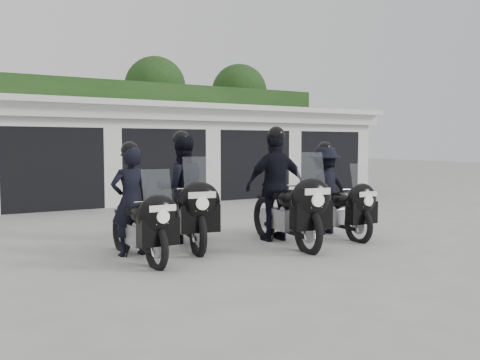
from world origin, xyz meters
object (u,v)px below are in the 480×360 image
police_bike_a (137,211)px  police_bike_b (184,195)px  police_bike_d (330,194)px  police_bike_c (281,192)px

police_bike_a → police_bike_b: police_bike_b is taller
police_bike_b → police_bike_d: 2.86m
police_bike_b → police_bike_c: police_bike_c is taller
police_bike_b → police_bike_d: bearing=-0.4°
police_bike_a → police_bike_b: bearing=30.0°
police_bike_a → police_bike_d: (3.89, 0.14, 0.06)m
police_bike_b → police_bike_a: bearing=-137.0°
police_bike_a → police_bike_d: 3.89m
police_bike_a → police_bike_d: bearing=-0.2°
police_bike_a → police_bike_c: bearing=-2.8°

